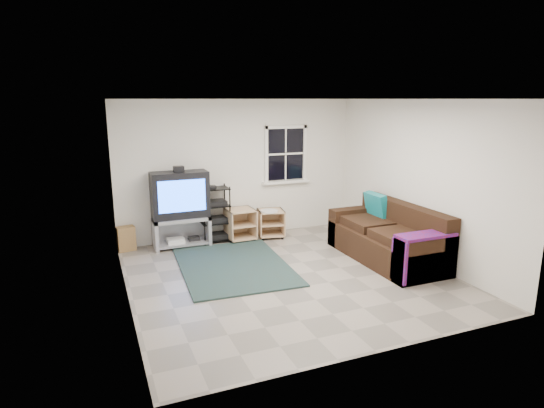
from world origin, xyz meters
name	(u,v)px	position (x,y,z in m)	size (l,w,h in m)	color
room	(286,158)	(0.95, 2.27, 1.48)	(4.60, 4.62, 4.60)	gray
tv_unit	(180,203)	(-1.20, 2.03, 0.80)	(0.99, 0.50, 1.46)	#A8A7B0
av_rack	(215,217)	(-0.55, 2.09, 0.46)	(0.52, 0.38, 1.05)	black
side_table_left	(240,223)	(-0.10, 2.02, 0.32)	(0.52, 0.52, 0.59)	#DBB286
side_table_right	(270,221)	(0.51, 1.97, 0.31)	(0.56, 0.56, 0.55)	#DBB286
sofa	(388,239)	(1.83, 0.05, 0.35)	(0.97, 2.19, 1.00)	black
shag_rug	(234,266)	(-0.64, 0.68, 0.01)	(1.65, 2.27, 0.03)	#312015
paper_bag	(126,239)	(-2.15, 2.15, 0.22)	(0.30, 0.19, 0.43)	#9C7846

